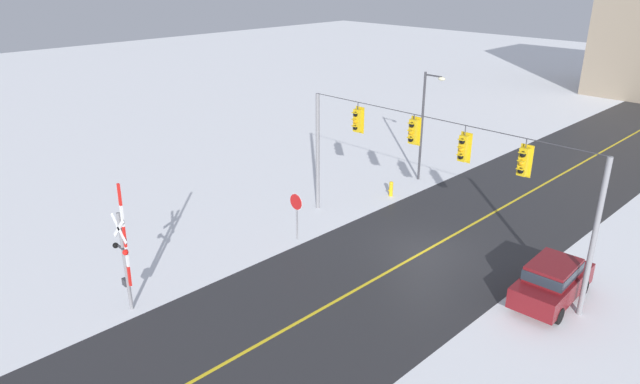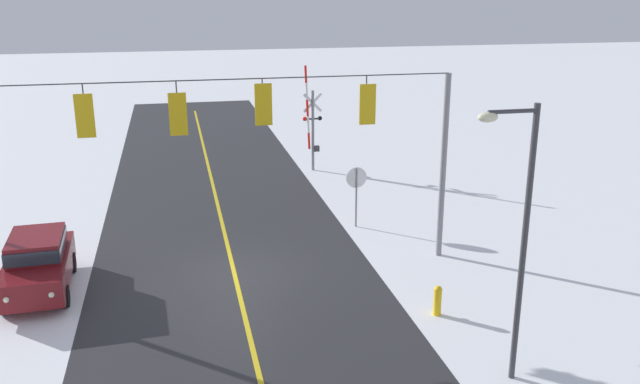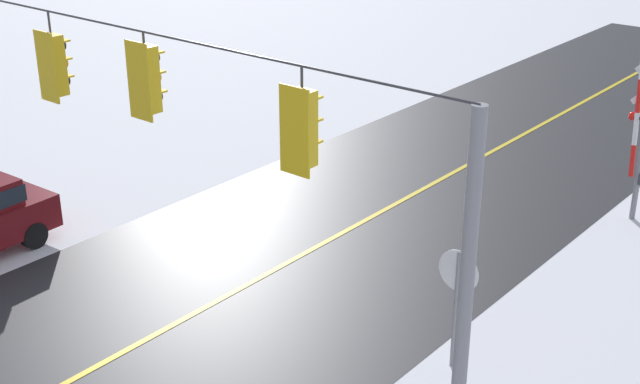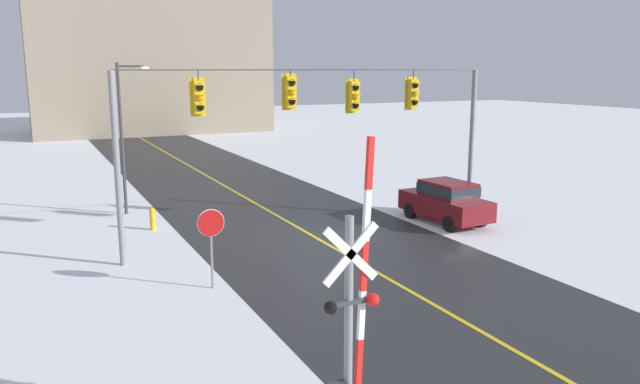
% 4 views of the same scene
% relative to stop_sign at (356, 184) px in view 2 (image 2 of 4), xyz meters
% --- Properties ---
extents(ground_plane, '(160.00, 160.00, 0.00)m').
position_rel_stop_sign_xyz_m(ground_plane, '(4.99, 3.37, -1.71)').
color(ground_plane, white).
extents(road_asphalt, '(9.00, 80.00, 0.01)m').
position_rel_stop_sign_xyz_m(road_asphalt, '(4.99, 9.37, -1.71)').
color(road_asphalt, '#28282B').
rests_on(road_asphalt, ground).
extents(lane_centre_line, '(0.14, 72.00, 0.01)m').
position_rel_stop_sign_xyz_m(lane_centre_line, '(4.99, 9.37, -1.70)').
color(lane_centre_line, gold).
rests_on(lane_centre_line, ground).
extents(signal_span, '(14.20, 0.47, 6.22)m').
position_rel_stop_sign_xyz_m(signal_span, '(5.01, 3.36, 2.70)').
color(signal_span, gray).
rests_on(signal_span, ground).
extents(stop_sign, '(0.80, 0.09, 2.35)m').
position_rel_stop_sign_xyz_m(stop_sign, '(0.00, 0.00, 0.00)').
color(stop_sign, gray).
rests_on(stop_sign, ground).
extents(railroad_crossing, '(0.98, 0.31, 5.21)m').
position_rel_stop_sign_xyz_m(railroad_crossing, '(-0.08, -8.43, 0.64)').
color(railroad_crossing, gray).
rests_on(railroad_crossing, ground).
extents(parked_car_maroon, '(1.97, 4.27, 1.74)m').
position_rel_stop_sign_xyz_m(parked_car_maroon, '(10.81, 3.38, -0.76)').
color(parked_car_maroon, maroon).
rests_on(parked_car_maroon, ground).
extents(streetlamp_near, '(1.39, 0.28, 6.50)m').
position_rel_stop_sign_xyz_m(streetlamp_near, '(-0.60, 10.78, 2.20)').
color(streetlamp_near, '#38383D').
rests_on(streetlamp_near, ground).
extents(fire_hydrant, '(0.24, 0.31, 0.88)m').
position_rel_stop_sign_xyz_m(fire_hydrant, '(-0.29, 7.46, -1.25)').
color(fire_hydrant, gold).
rests_on(fire_hydrant, ground).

